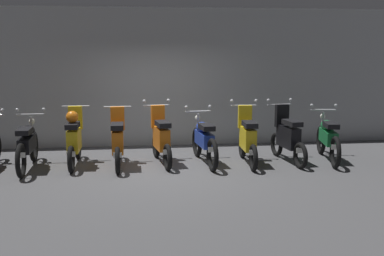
{
  "coord_description": "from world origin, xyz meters",
  "views": [
    {
      "loc": [
        -0.45,
        -8.92,
        2.34
      ],
      "look_at": [
        0.62,
        0.33,
        0.75
      ],
      "focal_mm": 43.47,
      "sensor_mm": 36.0,
      "label": 1
    }
  ],
  "objects_px": {
    "motorbike_slot_7": "(287,137)",
    "motorbike_slot_2": "(74,138)",
    "motorbike_slot_3": "(118,141)",
    "motorbike_slot_4": "(161,138)",
    "motorbike_slot_8": "(328,138)",
    "motorbike_slot_5": "(204,140)",
    "motorbike_slot_6": "(247,138)",
    "motorbike_slot_1": "(27,144)"
  },
  "relations": [
    {
      "from": "motorbike_slot_7",
      "to": "motorbike_slot_2",
      "type": "bearing_deg",
      "value": 177.68
    },
    {
      "from": "motorbike_slot_3",
      "to": "motorbike_slot_7",
      "type": "distance_m",
      "value": 3.5
    },
    {
      "from": "motorbike_slot_4",
      "to": "motorbike_slot_7",
      "type": "distance_m",
      "value": 2.64
    },
    {
      "from": "motorbike_slot_7",
      "to": "motorbike_slot_8",
      "type": "relative_size",
      "value": 0.87
    },
    {
      "from": "motorbike_slot_7",
      "to": "motorbike_slot_8",
      "type": "distance_m",
      "value": 0.89
    },
    {
      "from": "motorbike_slot_5",
      "to": "motorbike_slot_6",
      "type": "distance_m",
      "value": 0.89
    },
    {
      "from": "motorbike_slot_3",
      "to": "motorbike_slot_8",
      "type": "xyz_separation_m",
      "value": [
        4.39,
        0.01,
        -0.03
      ]
    },
    {
      "from": "motorbike_slot_2",
      "to": "motorbike_slot_6",
      "type": "bearing_deg",
      "value": -4.05
    },
    {
      "from": "motorbike_slot_7",
      "to": "motorbike_slot_8",
      "type": "height_order",
      "value": "motorbike_slot_7"
    },
    {
      "from": "motorbike_slot_4",
      "to": "motorbike_slot_5",
      "type": "xyz_separation_m",
      "value": [
        0.88,
        -0.1,
        -0.04
      ]
    },
    {
      "from": "motorbike_slot_1",
      "to": "motorbike_slot_3",
      "type": "height_order",
      "value": "motorbike_slot_3"
    },
    {
      "from": "motorbike_slot_3",
      "to": "motorbike_slot_6",
      "type": "height_order",
      "value": "motorbike_slot_6"
    },
    {
      "from": "motorbike_slot_6",
      "to": "motorbike_slot_8",
      "type": "distance_m",
      "value": 1.76
    },
    {
      "from": "motorbike_slot_7",
      "to": "motorbike_slot_4",
      "type": "bearing_deg",
      "value": 176.5
    },
    {
      "from": "motorbike_slot_1",
      "to": "motorbike_slot_3",
      "type": "bearing_deg",
      "value": 0.16
    },
    {
      "from": "motorbike_slot_6",
      "to": "motorbike_slot_2",
      "type": "bearing_deg",
      "value": 175.95
    },
    {
      "from": "motorbike_slot_4",
      "to": "motorbike_slot_7",
      "type": "bearing_deg",
      "value": -3.5
    },
    {
      "from": "motorbike_slot_8",
      "to": "motorbike_slot_3",
      "type": "bearing_deg",
      "value": -179.92
    },
    {
      "from": "motorbike_slot_5",
      "to": "motorbike_slot_6",
      "type": "xyz_separation_m",
      "value": [
        0.88,
        -0.14,
        0.04
      ]
    },
    {
      "from": "motorbike_slot_6",
      "to": "motorbike_slot_8",
      "type": "bearing_deg",
      "value": 2.55
    },
    {
      "from": "motorbike_slot_2",
      "to": "motorbike_slot_6",
      "type": "relative_size",
      "value": 1.0
    },
    {
      "from": "motorbike_slot_2",
      "to": "motorbike_slot_8",
      "type": "xyz_separation_m",
      "value": [
        5.26,
        -0.17,
        -0.07
      ]
    },
    {
      "from": "motorbike_slot_4",
      "to": "motorbike_slot_1",
      "type": "bearing_deg",
      "value": -176.41
    },
    {
      "from": "motorbike_slot_6",
      "to": "motorbike_slot_8",
      "type": "xyz_separation_m",
      "value": [
        1.76,
        0.08,
        -0.04
      ]
    },
    {
      "from": "motorbike_slot_1",
      "to": "motorbike_slot_3",
      "type": "relative_size",
      "value": 1.16
    },
    {
      "from": "motorbike_slot_2",
      "to": "motorbike_slot_6",
      "type": "height_order",
      "value": "motorbike_slot_6"
    },
    {
      "from": "motorbike_slot_5",
      "to": "motorbike_slot_6",
      "type": "bearing_deg",
      "value": -8.79
    },
    {
      "from": "motorbike_slot_3",
      "to": "motorbike_slot_7",
      "type": "xyz_separation_m",
      "value": [
        3.5,
        -0.0,
        0.0
      ]
    },
    {
      "from": "motorbike_slot_4",
      "to": "motorbike_slot_5",
      "type": "height_order",
      "value": "motorbike_slot_4"
    },
    {
      "from": "motorbike_slot_1",
      "to": "motorbike_slot_3",
      "type": "xyz_separation_m",
      "value": [
        1.75,
        0.0,
        0.03
      ]
    },
    {
      "from": "motorbike_slot_3",
      "to": "motorbike_slot_8",
      "type": "height_order",
      "value": "motorbike_slot_3"
    },
    {
      "from": "motorbike_slot_8",
      "to": "motorbike_slot_2",
      "type": "bearing_deg",
      "value": 178.15
    },
    {
      "from": "motorbike_slot_5",
      "to": "motorbike_slot_8",
      "type": "xyz_separation_m",
      "value": [
        2.64,
        -0.06,
        0.0
      ]
    },
    {
      "from": "motorbike_slot_3",
      "to": "motorbike_slot_5",
      "type": "distance_m",
      "value": 1.75
    },
    {
      "from": "motorbike_slot_4",
      "to": "motorbike_slot_6",
      "type": "xyz_separation_m",
      "value": [
        1.76,
        -0.23,
        0.0
      ]
    },
    {
      "from": "motorbike_slot_2",
      "to": "motorbike_slot_7",
      "type": "bearing_deg",
      "value": -2.32
    },
    {
      "from": "motorbike_slot_1",
      "to": "motorbike_slot_6",
      "type": "xyz_separation_m",
      "value": [
        4.38,
        -0.07,
        0.04
      ]
    },
    {
      "from": "motorbike_slot_4",
      "to": "motorbike_slot_6",
      "type": "height_order",
      "value": "same"
    },
    {
      "from": "motorbike_slot_3",
      "to": "motorbike_slot_4",
      "type": "relative_size",
      "value": 1.0
    },
    {
      "from": "motorbike_slot_1",
      "to": "motorbike_slot_4",
      "type": "height_order",
      "value": "motorbike_slot_4"
    },
    {
      "from": "motorbike_slot_1",
      "to": "motorbike_slot_5",
      "type": "height_order",
      "value": "same"
    },
    {
      "from": "motorbike_slot_2",
      "to": "motorbike_slot_7",
      "type": "height_order",
      "value": "motorbike_slot_7"
    }
  ]
}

